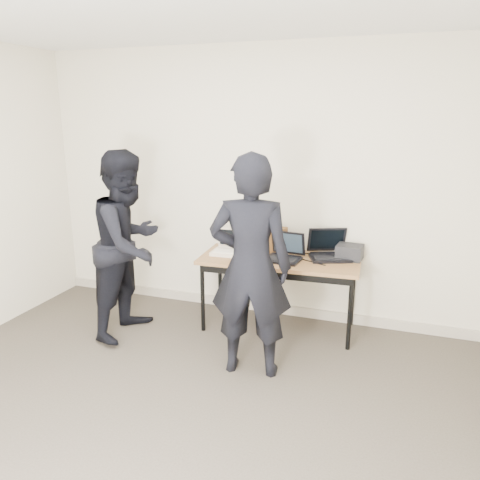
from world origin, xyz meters
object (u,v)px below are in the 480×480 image
at_px(desk, 279,264).
at_px(equipment_box, 350,252).
at_px(laptop_beige, 228,249).
at_px(laptop_center, 284,253).
at_px(laptop_right, 329,251).
at_px(leather_satchel, 268,238).
at_px(person_typist, 250,267).
at_px(person_observer, 129,244).

bearing_deg(desk, equipment_box, 13.85).
relative_size(laptop_beige, equipment_box, 1.25).
distance_m(laptop_center, laptop_right, 0.43).
height_order(laptop_center, laptop_right, laptop_right).
relative_size(leather_satchel, person_typist, 0.21).
bearing_deg(leather_satchel, laptop_beige, -139.27).
bearing_deg(laptop_beige, person_observer, -148.93).
bearing_deg(laptop_center, laptop_right, 32.89).
bearing_deg(desk, person_observer, -161.86).
distance_m(laptop_center, equipment_box, 0.61).
distance_m(equipment_box, person_typist, 1.22).
bearing_deg(desk, laptop_right, 19.61).
bearing_deg(laptop_center, person_observer, -153.64).
xyz_separation_m(laptop_center, person_typist, (-0.07, -0.82, 0.12)).
bearing_deg(laptop_beige, equipment_box, 7.61).
bearing_deg(person_typist, laptop_right, -123.37).
relative_size(laptop_beige, laptop_right, 0.63).
xyz_separation_m(desk, equipment_box, (0.63, 0.19, 0.13)).
distance_m(equipment_box, person_observer, 2.07).
relative_size(laptop_right, equipment_box, 1.98).
height_order(equipment_box, person_observer, person_observer).
xyz_separation_m(person_typist, person_observer, (-1.29, 0.32, -0.02)).
height_order(desk, person_typist, person_typist).
xyz_separation_m(laptop_center, person_observer, (-1.36, -0.50, 0.10)).
bearing_deg(person_observer, laptop_right, -64.90).
xyz_separation_m(laptop_center, laptop_right, (0.39, 0.19, 0.00)).
bearing_deg(laptop_right, laptop_center, -174.46).
relative_size(laptop_right, person_observer, 0.27).
height_order(laptop_center, person_typist, person_typist).
distance_m(laptop_beige, laptop_center, 0.57).
xyz_separation_m(laptop_right, person_typist, (-0.46, -1.01, 0.11)).
distance_m(desk, laptop_right, 0.49).
bearing_deg(laptop_right, leather_satchel, 154.71).
bearing_deg(equipment_box, desk, -163.04).
distance_m(laptop_right, person_typist, 1.12).
xyz_separation_m(desk, leather_satchel, (-0.18, 0.23, 0.19)).
distance_m(leather_satchel, equipment_box, 0.81).
bearing_deg(laptop_beige, person_typist, -61.06).
distance_m(desk, leather_satchel, 0.35).
bearing_deg(laptop_beige, laptop_center, -3.09).
bearing_deg(desk, laptop_center, -15.30).
height_order(laptop_beige, laptop_center, laptop_center).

